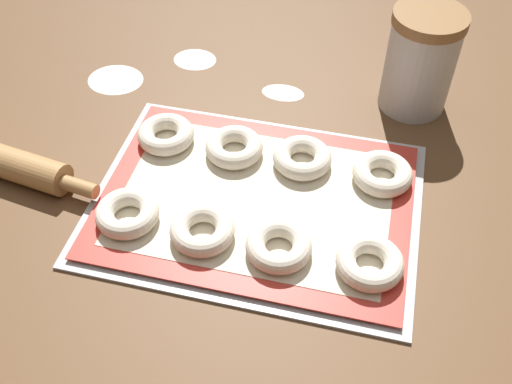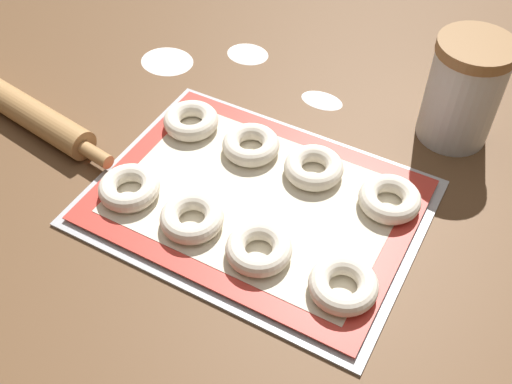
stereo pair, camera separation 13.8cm
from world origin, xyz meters
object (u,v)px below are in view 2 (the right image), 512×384
bagel_front_far_right (343,285)px  flour_canister (464,91)px  bagel_front_far_left (129,188)px  bagel_back_far_left (191,121)px  bagel_front_mid_left (192,218)px  bagel_back_mid_left (251,145)px  bagel_back_far_right (390,199)px  bagel_back_mid_right (314,168)px  baking_tray (256,202)px  rolling_pin (10,102)px  bagel_front_mid_right (259,249)px

bagel_front_far_right → flour_canister: 0.34m
bagel_front_far_left → bagel_back_far_left: 0.15m
bagel_front_mid_left → bagel_back_mid_left: size_ratio=1.00×
bagel_back_far_left → bagel_back_far_right: bearing=-1.1°
bagel_back_mid_right → bagel_back_far_right: bearing=-2.4°
baking_tray → bagel_front_far_right: 0.17m
flour_canister → bagel_back_mid_left: bearing=-141.6°
baking_tray → flour_canister: 0.33m
bagel_back_far_left → bagel_back_mid_right: same height
bagel_back_far_left → bagel_back_mid_right: 0.20m
bagel_front_mid_left → bagel_back_mid_right: (0.10, 0.15, 0.00)m
bagel_front_mid_left → bagel_back_far_left: size_ratio=1.00×
bagel_back_far_right → rolling_pin: rolling_pin is taller
bagel_front_mid_right → bagel_back_far_left: 0.25m
bagel_front_mid_left → bagel_back_far_left: (-0.10, 0.15, 0.00)m
bagel_front_mid_right → bagel_back_mid_left: bearing=122.1°
bagel_front_far_right → bagel_back_far_left: size_ratio=1.00×
bagel_front_far_right → bagel_front_far_left: bearing=179.2°
bagel_front_mid_right → bagel_back_mid_left: size_ratio=1.00×
bagel_back_far_left → rolling_pin: bearing=-160.0°
bagel_front_far_right → flour_canister: bearing=85.1°
bagel_front_far_left → bagel_back_mid_right: bearing=37.5°
bagel_back_mid_right → bagel_back_far_right: 0.11m
bagel_back_mid_right → flour_canister: (0.14, 0.18, 0.06)m
baking_tray → bagel_front_far_left: bearing=-153.8°
bagel_front_mid_left → bagel_back_mid_right: same height
bagel_back_mid_right → bagel_front_far_right: bearing=-54.7°
bagel_back_mid_left → rolling_pin: (-0.36, -0.09, -0.00)m
bagel_back_mid_right → bagel_back_far_right: same height
bagel_front_mid_right → bagel_back_mid_right: size_ratio=1.00×
bagel_back_far_left → bagel_front_mid_right: bearing=-38.3°
flour_canister → rolling_pin: size_ratio=0.37×
bagel_front_far_right → bagel_back_mid_right: bearing=125.3°
bagel_back_mid_left → bagel_back_mid_right: size_ratio=1.00×
bagel_front_mid_left → bagel_back_far_left: 0.18m
bagel_back_far_left → baking_tray: bearing=-27.3°
bagel_front_mid_left → bagel_front_mid_right: (0.10, -0.00, 0.00)m
rolling_pin → bagel_front_far_right: bearing=-6.1°
bagel_back_mid_left → flour_canister: bearing=38.4°
baking_tray → bagel_back_mid_right: bearing=58.7°
bagel_front_far_left → flour_canister: (0.33, 0.33, 0.06)m
bagel_back_far_left → bagel_back_mid_left: 0.10m
bagel_front_far_left → bagel_front_mid_right: 0.19m
bagel_front_mid_left → bagel_back_mid_right: 0.18m
bagel_back_far_left → bagel_front_far_right: bearing=-26.9°
baking_tray → bagel_front_far_right: (0.15, -0.08, 0.02)m
bagel_back_far_left → rolling_pin: 0.28m
bagel_front_mid_left → baking_tray: bearing=57.5°
bagel_front_mid_right → bagel_front_far_right: bearing=0.5°
bagel_back_mid_right → flour_canister: bearing=53.1°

